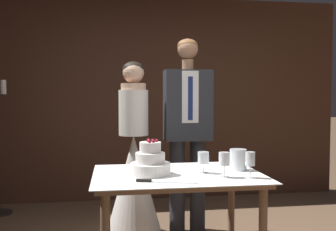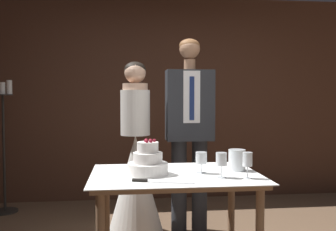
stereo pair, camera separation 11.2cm
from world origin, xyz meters
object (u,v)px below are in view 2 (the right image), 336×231
object	(u,v)px
wine_glass_near	(221,160)
wine_glass_far	(201,158)
cake_knife	(151,181)
candle_stand	(4,143)
cake_table	(175,187)
tiered_cake	(148,162)
bride	(136,171)
hurricane_candle	(237,161)
groom	(189,125)
wine_glass_middle	(247,160)

from	to	relation	value
wine_glass_near	wine_glass_far	size ratio (longest dim) A/B	1.12
cake_knife	candle_stand	bearing A→B (deg)	143.07
cake_table	tiered_cake	distance (m)	0.27
bride	candle_stand	world-z (taller)	bride
hurricane_candle	groom	bearing A→B (deg)	103.39
wine_glass_middle	bride	world-z (taller)	bride
cake_knife	candle_stand	size ratio (longest dim) A/B	0.26
candle_stand	cake_table	bearing A→B (deg)	-45.73
cake_knife	candle_stand	xyz separation A→B (m)	(-1.54, 2.03, 0.01)
groom	wine_glass_far	bearing A→B (deg)	-94.54
tiered_cake	wine_glass_middle	xyz separation A→B (m)	(0.66, -0.21, 0.04)
cake_knife	hurricane_candle	xyz separation A→B (m)	(0.66, 0.31, 0.07)
cake_knife	bride	world-z (taller)	bride
cake_knife	candle_stand	world-z (taller)	candle_stand
cake_table	wine_glass_far	xyz separation A→B (m)	(0.19, -0.01, 0.20)
wine_glass_near	cake_table	bearing A→B (deg)	149.39
wine_glass_near	candle_stand	distance (m)	2.81
wine_glass_far	tiered_cake	bearing A→B (deg)	178.69
tiered_cake	cake_knife	distance (m)	0.26
bride	candle_stand	bearing A→B (deg)	150.08
cake_table	cake_knife	size ratio (longest dim) A/B	3.03
wine_glass_far	bride	size ratio (longest dim) A/B	0.09
wine_glass_near	bride	xyz separation A→B (m)	(-0.55, 1.10, -0.29)
wine_glass_middle	wine_glass_far	world-z (taller)	wine_glass_middle
tiered_cake	candle_stand	bearing A→B (deg)	130.76
hurricane_candle	bride	world-z (taller)	bride
cake_table	wine_glass_middle	xyz separation A→B (m)	(0.46, -0.22, 0.22)
wine_glass_far	hurricane_candle	xyz separation A→B (m)	(0.28, 0.07, -0.03)
groom	wine_glass_near	bearing A→B (deg)	-88.37
cake_knife	wine_glass_far	bearing A→B (deg)	48.45
wine_glass_middle	groom	size ratio (longest dim) A/B	0.09
cake_knife	cake_table	bearing A→B (deg)	68.94
wine_glass_middle	wine_glass_near	bearing A→B (deg)	165.53
wine_glass_near	wine_glass_far	world-z (taller)	wine_glass_near
cake_knife	bride	size ratio (longest dim) A/B	0.24
tiered_cake	bride	world-z (taller)	bride
cake_table	candle_stand	xyz separation A→B (m)	(-1.73, 1.78, 0.12)
cake_table	tiered_cake	bearing A→B (deg)	-178.56
cake_table	wine_glass_near	distance (m)	0.40
groom	candle_stand	distance (m)	2.18
tiered_cake	cake_knife	bearing A→B (deg)	-88.91
cake_knife	bride	distance (m)	1.20
bride	groom	bearing A→B (deg)	-0.07
wine_glass_far	groom	bearing A→B (deg)	85.46
wine_glass_near	hurricane_candle	xyz separation A→B (m)	(0.18, 0.23, -0.05)
tiered_cake	wine_glass_near	xyz separation A→B (m)	(0.49, -0.17, 0.04)
hurricane_candle	bride	xyz separation A→B (m)	(-0.73, 0.88, -0.24)
cake_table	wine_glass_near	bearing A→B (deg)	-30.61
cake_knife	hurricane_candle	distance (m)	0.73
wine_glass_near	hurricane_candle	size ratio (longest dim) A/B	1.09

